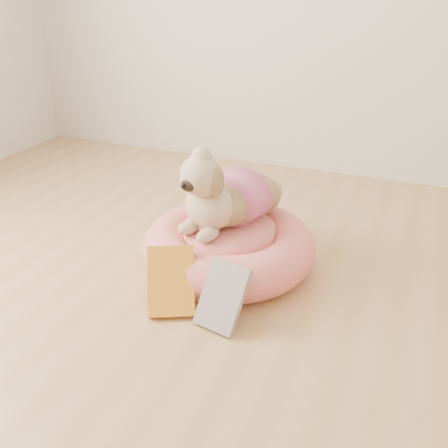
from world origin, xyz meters
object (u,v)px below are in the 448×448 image
at_px(dog, 226,182).
at_px(book_white, 222,297).
at_px(pet_bed, 229,246).
at_px(book_yellow, 171,281).

xyz_separation_m(dog, book_white, (0.13, -0.36, -0.24)).
bearing_deg(pet_bed, book_yellow, -102.39).
xyz_separation_m(pet_bed, dog, (-0.02, 0.02, 0.26)).
xyz_separation_m(book_yellow, book_white, (0.19, -0.01, -0.01)).
distance_m(pet_bed, book_yellow, 0.34).
xyz_separation_m(pet_bed, book_white, (0.11, -0.34, 0.02)).
distance_m(dog, book_white, 0.46).
relative_size(pet_bed, book_white, 3.02).
bearing_deg(book_yellow, dog, 55.61).
bearing_deg(pet_bed, dog, 136.22).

